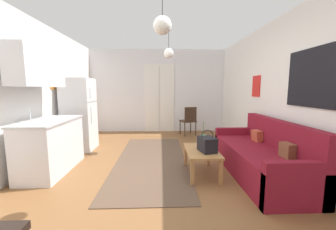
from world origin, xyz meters
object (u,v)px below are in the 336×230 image
accent_chair (189,119)px  coffee_table (202,153)px  pendant_lamp_far (169,53)px  handbag (207,144)px  refrigerator (79,114)px  bamboo_vase (203,142)px  pendant_lamp_near (162,25)px  couch (262,158)px

accent_chair → coffee_table: bearing=68.3°
accent_chair → pendant_lamp_far: size_ratio=1.50×
handbag → coffee_table: bearing=125.1°
refrigerator → accent_chair: bearing=26.1°
bamboo_vase → handbag: size_ratio=1.30×
coffee_table → accent_chair: accent_chair is taller
accent_chair → pendant_lamp_far: 2.28m
handbag → refrigerator: 3.05m
bamboo_vase → pendant_lamp_near: size_ratio=0.72×
couch → pendant_lamp_near: (-1.62, -0.68, 1.83)m
handbag → pendant_lamp_far: pendant_lamp_far is taller
coffee_table → pendant_lamp_far: (-0.48, 1.44, 1.83)m
bamboo_vase → accent_chair: bearing=86.9°
pendant_lamp_near → bamboo_vase: bearing=50.5°
refrigerator → accent_chair: 3.03m
couch → pendant_lamp_near: 2.53m
accent_chair → couch: bearing=87.3°
refrigerator → pendant_lamp_near: bearing=-50.0°
coffee_table → accent_chair: 2.82m
handbag → pendant_lamp_near: size_ratio=0.55×
pendant_lamp_far → coffee_table: bearing=-71.5°
couch → accent_chair: 3.01m
bamboo_vase → refrigerator: bearing=150.8°
bamboo_vase → pendant_lamp_near: (-0.67, -0.82, 1.59)m
pendant_lamp_near → accent_chair: bearing=77.0°
coffee_table → handbag: size_ratio=2.46×
couch → bamboo_vase: couch is taller
coffee_table → bamboo_vase: size_ratio=1.89×
refrigerator → accent_chair: (2.71, 1.33, -0.34)m
pendant_lamp_near → pendant_lamp_far: 2.21m
handbag → accent_chair: (0.12, 2.91, -0.05)m
bamboo_vase → handbag: (0.04, -0.15, 0.00)m
coffee_table → pendant_lamp_near: size_ratio=1.35×
coffee_table → handbag: bearing=-54.9°
couch → handbag: size_ratio=5.93×
couch → pendant_lamp_far: bearing=133.8°
coffee_table → pendant_lamp_far: pendant_lamp_far is taller
couch → coffee_table: size_ratio=2.41×
refrigerator → pendant_lamp_near: size_ratio=2.58×
accent_chair → pendant_lamp_far: bearing=46.1°
accent_chair → pendant_lamp_near: (-0.82, -3.57, 1.64)m
coffee_table → pendant_lamp_far: bearing=108.5°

